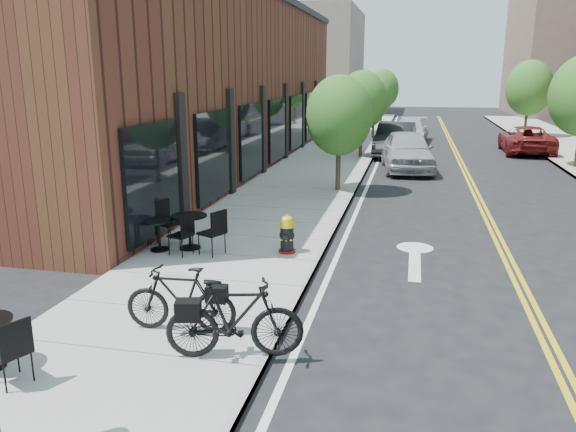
# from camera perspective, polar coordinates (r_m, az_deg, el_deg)

# --- Properties ---
(ground) EXTENTS (120.00, 120.00, 0.00)m
(ground) POSITION_cam_1_polar(r_m,az_deg,el_deg) (10.58, 1.72, -7.78)
(ground) COLOR black
(ground) RESTS_ON ground
(sidewalk_near) EXTENTS (4.00, 70.00, 0.12)m
(sidewalk_near) POSITION_cam_1_polar(r_m,az_deg,el_deg) (20.38, 1.52, 3.27)
(sidewalk_near) COLOR #9E9B93
(sidewalk_near) RESTS_ON ground
(building_near) EXTENTS (5.00, 28.00, 7.00)m
(building_near) POSITION_cam_1_polar(r_m,az_deg,el_deg) (25.05, -7.02, 13.18)
(building_near) COLOR #4F2319
(building_near) RESTS_ON ground
(bg_building_left) EXTENTS (8.00, 14.00, 10.00)m
(bg_building_left) POSITION_cam_1_polar(r_m,az_deg,el_deg) (58.47, 3.01, 15.38)
(bg_building_left) COLOR #726656
(bg_building_left) RESTS_ON ground
(bg_building_right) EXTENTS (10.00, 16.00, 12.00)m
(bg_building_right) POSITION_cam_1_polar(r_m,az_deg,el_deg) (61.32, 26.90, 14.79)
(bg_building_right) COLOR brown
(bg_building_right) RESTS_ON ground
(tree_near_a) EXTENTS (2.20, 2.20, 3.81)m
(tree_near_a) POSITION_cam_1_polar(r_m,az_deg,el_deg) (18.83, 5.23, 10.12)
(tree_near_a) COLOR #382B1E
(tree_near_a) RESTS_ON sidewalk_near
(tree_near_b) EXTENTS (2.30, 2.30, 3.98)m
(tree_near_b) POSITION_cam_1_polar(r_m,az_deg,el_deg) (26.77, 7.52, 11.55)
(tree_near_b) COLOR #382B1E
(tree_near_b) RESTS_ON sidewalk_near
(tree_near_c) EXTENTS (2.10, 2.10, 3.67)m
(tree_near_c) POSITION_cam_1_polar(r_m,az_deg,el_deg) (34.74, 8.75, 11.83)
(tree_near_c) COLOR #382B1E
(tree_near_c) RESTS_ON sidewalk_near
(tree_near_d) EXTENTS (2.40, 2.40, 4.11)m
(tree_near_d) POSITION_cam_1_polar(r_m,az_deg,el_deg) (42.71, 9.55, 12.60)
(tree_near_d) COLOR #382B1E
(tree_near_d) RESTS_ON sidewalk_near
(tree_far_c) EXTENTS (2.80, 2.80, 4.62)m
(tree_far_c) POSITION_cam_1_polar(r_m,az_deg,el_deg) (38.24, 23.31, 11.87)
(tree_far_c) COLOR #382B1E
(tree_far_c) RESTS_ON sidewalk_far
(fire_hydrant) EXTENTS (0.40, 0.40, 0.86)m
(fire_hydrant) POSITION_cam_1_polar(r_m,az_deg,el_deg) (12.35, -0.11, -1.89)
(fire_hydrant) COLOR maroon
(fire_hydrant) RESTS_ON sidewalk_near
(bicycle_left) EXTENTS (1.77, 0.61, 1.05)m
(bicycle_left) POSITION_cam_1_polar(r_m,az_deg,el_deg) (8.78, -10.87, -8.30)
(bicycle_left) COLOR black
(bicycle_left) RESTS_ON sidewalk_near
(bicycle_right) EXTENTS (1.99, 0.99, 1.15)m
(bicycle_right) POSITION_cam_1_polar(r_m,az_deg,el_deg) (7.90, -5.44, -10.35)
(bicycle_right) COLOR black
(bicycle_right) RESTS_ON sidewalk_near
(bistro_set_b) EXTENTS (1.89, 1.20, 1.01)m
(bistro_set_b) POSITION_cam_1_polar(r_m,az_deg,el_deg) (12.79, -9.98, -1.07)
(bistro_set_b) COLOR black
(bistro_set_b) RESTS_ON sidewalk_near
(bistro_set_c) EXTENTS (1.73, 0.91, 0.91)m
(bistro_set_c) POSITION_cam_1_polar(r_m,az_deg,el_deg) (12.81, -12.99, -1.44)
(bistro_set_c) COLOR black
(bistro_set_c) RESTS_ON sidewalk_near
(parked_car_a) EXTENTS (2.49, 5.04, 1.65)m
(parked_car_a) POSITION_cam_1_polar(r_m,az_deg,el_deg) (24.01, 12.01, 6.51)
(parked_car_a) COLOR #A2A4AA
(parked_car_a) RESTS_ON ground
(parked_car_b) EXTENTS (1.98, 5.00, 1.62)m
(parked_car_b) POSITION_cam_1_polar(r_m,az_deg,el_deg) (28.22, 10.85, 7.67)
(parked_car_b) COLOR black
(parked_car_b) RESTS_ON ground
(parked_car_c) EXTENTS (2.34, 4.91, 1.38)m
(parked_car_c) POSITION_cam_1_polar(r_m,az_deg,el_deg) (33.90, 12.27, 8.49)
(parked_car_c) COLOR silver
(parked_car_c) RESTS_ON ground
(parked_car_far) EXTENTS (2.39, 5.01, 1.38)m
(parked_car_far) POSITION_cam_1_polar(r_m,az_deg,el_deg) (31.04, 23.04, 7.16)
(parked_car_far) COLOR maroon
(parked_car_far) RESTS_ON ground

